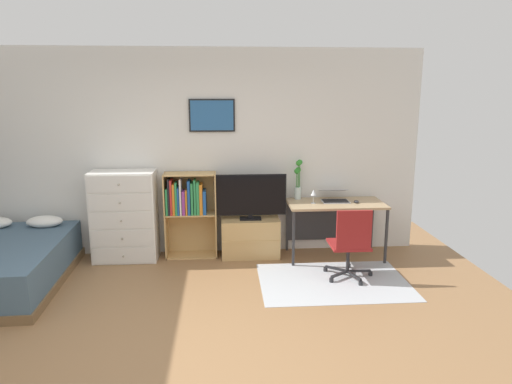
% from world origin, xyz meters
% --- Properties ---
extents(ground_plane, '(7.20, 7.20, 0.00)m').
position_xyz_m(ground_plane, '(0.00, 0.00, 0.00)').
color(ground_plane, '#936B44').
extents(wall_back_with_posters, '(6.12, 0.09, 2.70)m').
position_xyz_m(wall_back_with_posters, '(0.00, 2.43, 1.35)').
color(wall_back_with_posters, silver).
rests_on(wall_back_with_posters, ground_plane).
extents(area_rug, '(1.70, 1.20, 0.01)m').
position_xyz_m(area_rug, '(1.69, 1.23, 0.00)').
color(area_rug, '#B2B7BC').
rests_on(area_rug, ground_plane).
extents(dresser, '(0.81, 0.46, 1.16)m').
position_xyz_m(dresser, '(-0.83, 2.15, 0.58)').
color(dresser, white).
rests_on(dresser, ground_plane).
extents(bookshelf, '(0.67, 0.30, 1.12)m').
position_xyz_m(bookshelf, '(-0.03, 2.21, 0.69)').
color(bookshelf, tan).
rests_on(bookshelf, ground_plane).
extents(tv_stand, '(0.76, 0.41, 0.51)m').
position_xyz_m(tv_stand, '(0.78, 2.17, 0.26)').
color(tv_stand, tan).
rests_on(tv_stand, ground_plane).
extents(television, '(0.93, 0.16, 0.60)m').
position_xyz_m(television, '(0.78, 2.15, 0.81)').
color(television, black).
rests_on(television, tv_stand).
extents(desk, '(1.24, 0.64, 0.74)m').
position_xyz_m(desk, '(1.89, 2.13, 0.61)').
color(desk, tan).
rests_on(desk, ground_plane).
extents(office_chair, '(0.56, 0.58, 0.86)m').
position_xyz_m(office_chair, '(1.89, 1.29, 0.46)').
color(office_chair, '#232326').
rests_on(office_chair, ground_plane).
extents(laptop, '(0.36, 0.39, 0.16)m').
position_xyz_m(laptop, '(1.89, 2.16, 0.80)').
color(laptop, '#B7B7BC').
rests_on(laptop, desk).
extents(computer_mouse, '(0.06, 0.10, 0.03)m').
position_xyz_m(computer_mouse, '(2.15, 2.02, 0.76)').
color(computer_mouse, '#262628').
rests_on(computer_mouse, desk).
extents(bamboo_vase, '(0.11, 0.11, 0.53)m').
position_xyz_m(bamboo_vase, '(1.43, 2.29, 1.00)').
color(bamboo_vase, silver).
rests_on(bamboo_vase, desk).
extents(wine_glass, '(0.07, 0.07, 0.18)m').
position_xyz_m(wine_glass, '(1.59, 2.03, 0.87)').
color(wine_glass, silver).
rests_on(wine_glass, desk).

